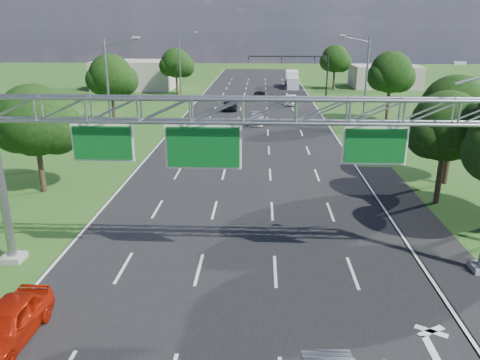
# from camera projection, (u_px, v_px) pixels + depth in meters

# --- Properties ---
(ground) EXTENTS (220.00, 220.00, 0.00)m
(ground) POSITION_uv_depth(u_px,v_px,m) (248.00, 162.00, 39.54)
(ground) COLOR #2B5218
(ground) RESTS_ON ground
(road) EXTENTS (18.00, 180.00, 0.02)m
(road) POSITION_uv_depth(u_px,v_px,m) (248.00, 162.00, 39.54)
(road) COLOR black
(road) RESTS_ON ground
(road_flare) EXTENTS (3.00, 30.00, 0.02)m
(road_flare) POSITION_uv_depth(u_px,v_px,m) (438.00, 251.00, 23.92)
(road_flare) COLOR black
(road_flare) RESTS_ON ground
(sign_gantry) EXTENTS (23.50, 1.00, 9.56)m
(sign_gantry) POSITION_uv_depth(u_px,v_px,m) (245.00, 124.00, 20.28)
(sign_gantry) COLOR gray
(sign_gantry) RESTS_ON ground
(traffic_signal) EXTENTS (12.21, 0.24, 7.00)m
(traffic_signal) POSITION_uv_depth(u_px,v_px,m) (304.00, 66.00, 70.80)
(traffic_signal) COLOR black
(traffic_signal) RESTS_ON ground
(streetlight_l_near) EXTENTS (2.97, 0.22, 10.16)m
(streetlight_l_near) POSITION_uv_depth(u_px,v_px,m) (111.00, 95.00, 38.27)
(streetlight_l_near) COLOR gray
(streetlight_l_near) RESTS_ON ground
(streetlight_l_far) EXTENTS (2.97, 0.22, 10.16)m
(streetlight_l_far) POSITION_uv_depth(u_px,v_px,m) (181.00, 63.00, 71.48)
(streetlight_l_far) COLOR gray
(streetlight_l_far) RESTS_ON ground
(streetlight_r_mid) EXTENTS (2.97, 0.22, 10.16)m
(streetlight_r_mid) POSITION_uv_depth(u_px,v_px,m) (364.00, 82.00, 46.79)
(streetlight_r_mid) COLOR gray
(streetlight_r_mid) RESTS_ON ground
(tree_verge_la) EXTENTS (5.76, 4.80, 7.40)m
(tree_verge_la) POSITION_uv_depth(u_px,v_px,m) (36.00, 124.00, 31.09)
(tree_verge_la) COLOR #2D2116
(tree_verge_la) RESTS_ON ground
(tree_verge_lb) EXTENTS (5.76, 4.80, 8.06)m
(tree_verge_lb) POSITION_uv_depth(u_px,v_px,m) (112.00, 77.00, 52.79)
(tree_verge_lb) COLOR #2D2116
(tree_verge_lb) RESTS_ON ground
(tree_verge_lc) EXTENTS (5.76, 4.80, 7.62)m
(tree_verge_lc) POSITION_uv_depth(u_px,v_px,m) (177.00, 64.00, 76.52)
(tree_verge_lc) COLOR #2D2116
(tree_verge_lc) RESTS_ON ground
(tree_verge_rd) EXTENTS (5.76, 4.80, 8.28)m
(tree_verge_rd) POSITION_uv_depth(u_px,v_px,m) (391.00, 74.00, 54.19)
(tree_verge_rd) COLOR #2D2116
(tree_verge_rd) RESTS_ON ground
(tree_verge_re) EXTENTS (5.76, 4.80, 7.84)m
(tree_verge_re) POSITION_uv_depth(u_px,v_px,m) (335.00, 60.00, 82.87)
(tree_verge_re) COLOR #2D2116
(tree_verge_re) RESTS_ON ground
(building_left) EXTENTS (14.00, 10.00, 5.00)m
(building_left) POSITION_uv_depth(u_px,v_px,m) (135.00, 75.00, 85.24)
(building_left) COLOR #AA9C8F
(building_left) RESTS_ON ground
(building_right) EXTENTS (12.00, 9.00, 4.00)m
(building_right) POSITION_uv_depth(u_px,v_px,m) (385.00, 76.00, 87.21)
(building_right) COLOR #AA9C8F
(building_right) RESTS_ON ground
(red_coupe) EXTENTS (1.89, 4.46, 1.51)m
(red_coupe) POSITION_uv_depth(u_px,v_px,m) (8.00, 323.00, 16.85)
(red_coupe) COLOR #B41C08
(red_coupe) RESTS_ON ground
(car_queue_a) EXTENTS (1.80, 4.22, 1.21)m
(car_queue_a) POSITION_uv_depth(u_px,v_px,m) (256.00, 119.00, 54.63)
(car_queue_a) COLOR silver
(car_queue_a) RESTS_ON ground
(car_queue_b) EXTENTS (2.14, 4.29, 1.17)m
(car_queue_b) POSITION_uv_depth(u_px,v_px,m) (259.00, 95.00, 73.47)
(car_queue_b) COLOR black
(car_queue_b) RESTS_ON ground
(car_queue_c) EXTENTS (2.05, 4.78, 1.61)m
(car_queue_c) POSITION_uv_depth(u_px,v_px,m) (230.00, 104.00, 63.83)
(car_queue_c) COLOR black
(car_queue_c) RESTS_ON ground
(car_queue_d) EXTENTS (1.93, 4.30, 1.37)m
(car_queue_d) POSITION_uv_depth(u_px,v_px,m) (291.00, 100.00, 68.15)
(car_queue_d) COLOR white
(car_queue_d) RESTS_ON ground
(box_truck) EXTENTS (2.54, 7.95, 2.98)m
(box_truck) POSITION_uv_depth(u_px,v_px,m) (292.00, 80.00, 87.06)
(box_truck) COLOR silver
(box_truck) RESTS_ON ground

